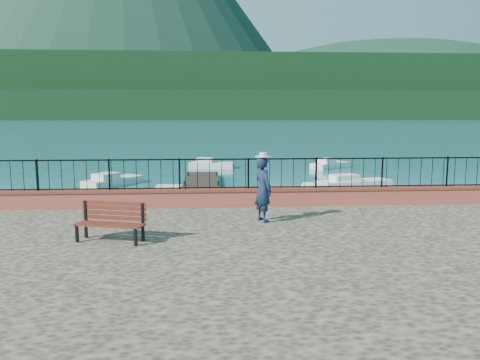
{
  "coord_description": "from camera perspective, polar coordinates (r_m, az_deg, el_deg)",
  "views": [
    {
      "loc": [
        -1.57,
        -11.13,
        4.18
      ],
      "look_at": [
        -0.68,
        2.0,
        2.3
      ],
      "focal_mm": 35.0,
      "sensor_mm": 36.0,
      "label": 1
    }
  ],
  "objects": [
    {
      "name": "boat_2",
      "position": [
        27.22,
        13.71,
        -0.08
      ],
      "size": [
        4.47,
        2.38,
        0.8
      ],
      "primitive_type": "cube",
      "rotation": [
        0.0,
        0.0,
        0.27
      ],
      "color": "white",
      "rests_on": "ground"
    },
    {
      "name": "boat_0",
      "position": [
        22.33,
        -7.4,
        -1.68
      ],
      "size": [
        3.43,
        1.52,
        0.8
      ],
      "primitive_type": "cube",
      "rotation": [
        0.0,
        0.0,
        -0.07
      ],
      "color": "silver",
      "rests_on": "ground"
    },
    {
      "name": "person",
      "position": [
        12.91,
        2.83,
        -1.14
      ],
      "size": [
        0.66,
        0.78,
        1.8
      ],
      "primitive_type": "imported",
      "rotation": [
        0.0,
        0.0,
        2.0
      ],
      "color": "#111D33",
      "rests_on": "promenade"
    },
    {
      "name": "parapet",
      "position": [
        15.15,
        2.15,
        -2.1
      ],
      "size": [
        28.0,
        0.46,
        0.58
      ],
      "primitive_type": "cube",
      "color": "#AB483D",
      "rests_on": "promenade"
    },
    {
      "name": "boat_1",
      "position": [
        23.05,
        10.54,
        -1.44
      ],
      "size": [
        3.92,
        2.32,
        0.8
      ],
      "primitive_type": "cube",
      "rotation": [
        0.0,
        0.0,
        -0.3
      ],
      "color": "white",
      "rests_on": "ground"
    },
    {
      "name": "boat_5",
      "position": [
        36.66,
        10.97,
        2.08
      ],
      "size": [
        3.45,
        3.02,
        0.8
      ],
      "primitive_type": "cube",
      "rotation": [
        0.0,
        0.0,
        0.63
      ],
      "color": "silver",
      "rests_on": "ground"
    },
    {
      "name": "boat_3",
      "position": [
        28.31,
        -15.18,
        0.18
      ],
      "size": [
        3.22,
        3.85,
        0.8
      ],
      "primitive_type": "cube",
      "rotation": [
        0.0,
        0.0,
        0.97
      ],
      "color": "silver",
      "rests_on": "ground"
    },
    {
      "name": "park_bench",
      "position": [
        11.43,
        -15.48,
        -5.85
      ],
      "size": [
        1.72,
        0.97,
        0.91
      ],
      "rotation": [
        0.0,
        0.0,
        -0.28
      ],
      "color": "black",
      "rests_on": "promenade"
    },
    {
      "name": "companion_hill",
      "position": [
        612.61,
        17.5,
        7.39
      ],
      "size": [
        448.0,
        384.0,
        180.0
      ],
      "primitive_type": "ellipsoid",
      "color": "#142D23",
      "rests_on": "ground"
    },
    {
      "name": "far_forest",
      "position": [
        311.17,
        -3.61,
        9.02
      ],
      "size": [
        900.0,
        60.0,
        18.0
      ],
      "primitive_type": "cube",
      "color": "black",
      "rests_on": "ground"
    },
    {
      "name": "boat_4",
      "position": [
        36.08,
        -3.51,
        2.11
      ],
      "size": [
        3.57,
        1.82,
        0.8
      ],
      "primitive_type": "cube",
      "rotation": [
        0.0,
        0.0,
        -0.16
      ],
      "color": "silver",
      "rests_on": "ground"
    },
    {
      "name": "ground",
      "position": [
        11.99,
        4.0,
        -12.29
      ],
      "size": [
        2000.0,
        2000.0,
        0.0
      ],
      "primitive_type": "plane",
      "color": "#19596B",
      "rests_on": "ground"
    },
    {
      "name": "hat",
      "position": [
        12.79,
        2.86,
        3.11
      ],
      "size": [
        0.44,
        0.44,
        0.12
      ],
      "primitive_type": "cylinder",
      "color": "silver",
      "rests_on": "person"
    },
    {
      "name": "dock",
      "position": [
        23.48,
        -4.85,
        -1.77
      ],
      "size": [
        2.0,
        16.0,
        0.3
      ],
      "primitive_type": "cube",
      "color": "#2D231C",
      "rests_on": "ground"
    },
    {
      "name": "foothills",
      "position": [
        371.56,
        -3.68,
        10.88
      ],
      "size": [
        900.0,
        120.0,
        44.0
      ],
      "primitive_type": "cube",
      "color": "black",
      "rests_on": "ground"
    },
    {
      "name": "railing",
      "position": [
        15.03,
        2.17,
        0.77
      ],
      "size": [
        27.0,
        0.05,
        0.95
      ],
      "primitive_type": "cube",
      "color": "black",
      "rests_on": "parapet"
    }
  ]
}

